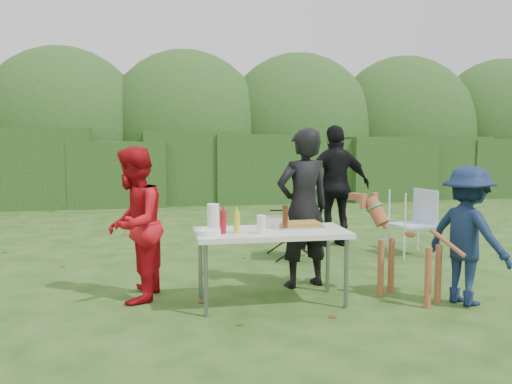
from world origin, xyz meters
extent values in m
plane|color=#1E4211|center=(0.00, 0.00, 0.00)|extent=(80.00, 80.00, 0.00)
cube|color=#23471C|center=(0.00, 8.00, 0.85)|extent=(22.00, 1.40, 1.70)
ellipsoid|color=#3D6628|center=(0.00, 9.60, 1.60)|extent=(20.00, 2.60, 3.20)
cube|color=silver|center=(0.24, -0.22, 0.71)|extent=(1.50, 0.70, 0.05)
cylinder|color=slate|center=(-0.44, -0.50, 0.34)|extent=(0.04, 0.04, 0.69)
cylinder|color=slate|center=(0.92, -0.50, 0.34)|extent=(0.04, 0.04, 0.69)
cylinder|color=slate|center=(-0.44, 0.06, 0.34)|extent=(0.04, 0.04, 0.69)
cylinder|color=slate|center=(0.92, 0.06, 0.34)|extent=(0.04, 0.04, 0.69)
imported|color=black|center=(0.72, 0.33, 0.88)|extent=(0.72, 0.56, 1.75)
imported|color=#B30C17|center=(-1.10, 0.14, 0.78)|extent=(0.75, 0.87, 1.56)
imported|color=black|center=(1.81, 2.38, 0.91)|extent=(1.09, 0.50, 1.83)
imported|color=#112243|center=(2.15, -0.58, 0.69)|extent=(0.82, 1.02, 1.38)
cube|color=#B7B7BA|center=(0.56, -0.11, 0.75)|extent=(0.45, 0.30, 0.02)
cube|color=olive|center=(0.56, -0.11, 0.78)|extent=(0.40, 0.26, 0.04)
cylinder|color=#CCD027|center=(-0.11, -0.29, 0.84)|extent=(0.06, 0.06, 0.20)
cylinder|color=maroon|center=(-0.25, -0.32, 0.85)|extent=(0.06, 0.06, 0.22)
cylinder|color=#47230F|center=(0.38, -0.22, 0.86)|extent=(0.06, 0.06, 0.24)
cylinder|color=white|center=(-0.32, -0.10, 0.87)|extent=(0.12, 0.12, 0.26)
cylinder|color=white|center=(0.10, -0.39, 0.83)|extent=(0.08, 0.08, 0.18)
cylinder|color=silver|center=(0.34, 0.00, 0.79)|extent=(0.26, 0.26, 0.10)
cylinder|color=white|center=(-0.40, -0.35, 0.77)|extent=(0.24, 0.24, 0.05)
camera|label=1|loc=(-0.90, -5.37, 1.67)|focal=38.00mm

